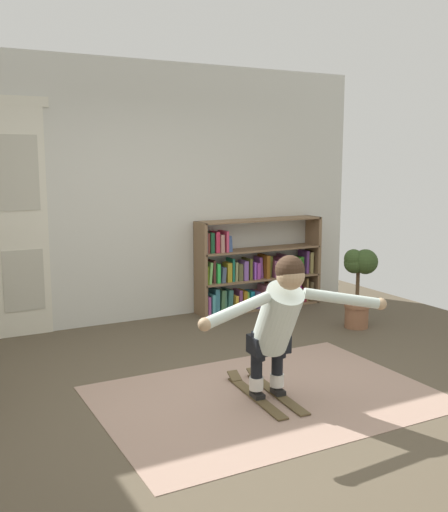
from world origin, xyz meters
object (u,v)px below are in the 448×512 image
(skis_pair, at_px, (265,393))
(person_skier, at_px, (279,317))
(potted_plant, at_px, (359,280))
(bookshelf, at_px, (256,273))

(skis_pair, distance_m, person_skier, 0.70)
(potted_plant, bearing_deg, bookshelf, 111.93)
(bookshelf, relative_size, potted_plant, 1.88)
(bookshelf, relative_size, skis_pair, 1.79)
(potted_plant, distance_m, person_skier, 2.33)
(bookshelf, height_order, potted_plant, bookshelf)
(skis_pair, relative_size, person_skier, 0.62)
(bookshelf, xyz_separation_m, potted_plant, (0.52, -1.28, 0.10))
(skis_pair, bearing_deg, person_skier, -94.62)
(person_skier, bearing_deg, bookshelf, 62.16)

